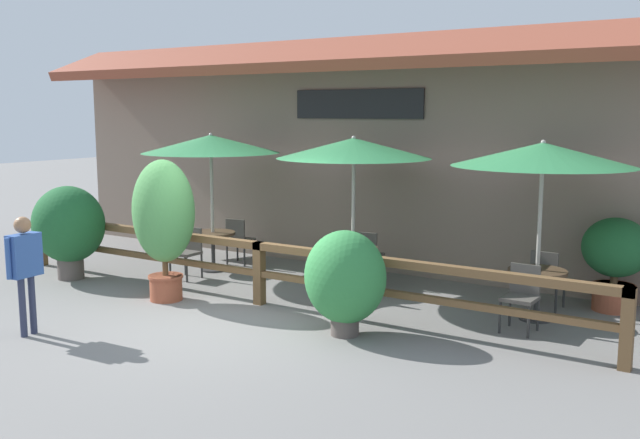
{
  "coord_description": "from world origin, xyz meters",
  "views": [
    {
      "loc": [
        6.36,
        -7.22,
        2.87
      ],
      "look_at": [
        0.8,
        1.49,
        1.3
      ],
      "focal_mm": 40.0,
      "sensor_mm": 36.0,
      "label": 1
    }
  ],
  "objects_px": {
    "patio_umbrella_near": "(211,144)",
    "chair_far_wallside": "(546,276)",
    "chair_near_wallside": "(239,238)",
    "patio_umbrella_middle": "(354,148)",
    "dining_table_middle": "(353,256)",
    "potted_plant_corner_fern": "(69,226)",
    "patio_umbrella_far": "(543,155)",
    "chair_middle_streetside": "(337,268)",
    "potted_plant_small_flowering": "(164,217)",
    "pedestrian": "(25,260)",
    "potted_plant_tall_tropical": "(345,278)",
    "dining_table_far": "(537,280)",
    "dining_table_near": "(213,240)",
    "chair_middle_wallside": "(368,253)",
    "chair_near_streetside": "(188,250)",
    "potted_plant_broad_leaf": "(615,256)",
    "chair_far_streetside": "(521,294)"
  },
  "relations": [
    {
      "from": "chair_far_wallside",
      "to": "patio_umbrella_far",
      "type": "bearing_deg",
      "value": 96.01
    },
    {
      "from": "patio_umbrella_middle",
      "to": "patio_umbrella_far",
      "type": "xyz_separation_m",
      "value": [
        2.97,
        -0.06,
        0.0
      ]
    },
    {
      "from": "dining_table_far",
      "to": "potted_plant_small_flowering",
      "type": "height_order",
      "value": "potted_plant_small_flowering"
    },
    {
      "from": "potted_plant_tall_tropical",
      "to": "pedestrian",
      "type": "height_order",
      "value": "pedestrian"
    },
    {
      "from": "chair_middle_wallside",
      "to": "chair_far_streetside",
      "type": "distance_m",
      "value": 3.27
    },
    {
      "from": "potted_plant_small_flowering",
      "to": "dining_table_far",
      "type": "bearing_deg",
      "value": 21.43
    },
    {
      "from": "patio_umbrella_far",
      "to": "pedestrian",
      "type": "xyz_separation_m",
      "value": [
        -5.34,
        -4.22,
        -1.3
      ]
    },
    {
      "from": "patio_umbrella_middle",
      "to": "dining_table_middle",
      "type": "distance_m",
      "value": 1.73
    },
    {
      "from": "chair_far_streetside",
      "to": "potted_plant_broad_leaf",
      "type": "height_order",
      "value": "potted_plant_broad_leaf"
    },
    {
      "from": "dining_table_far",
      "to": "potted_plant_corner_fern",
      "type": "distance_m",
      "value": 7.73
    },
    {
      "from": "patio_umbrella_far",
      "to": "potted_plant_broad_leaf",
      "type": "xyz_separation_m",
      "value": [
        0.81,
        1.08,
        -1.48
      ]
    },
    {
      "from": "chair_near_wallside",
      "to": "chair_far_wallside",
      "type": "xyz_separation_m",
      "value": [
        5.76,
        -0.03,
        0.0
      ]
    },
    {
      "from": "chair_middle_streetside",
      "to": "potted_plant_broad_leaf",
      "type": "distance_m",
      "value": 4.07
    },
    {
      "from": "dining_table_middle",
      "to": "chair_middle_streetside",
      "type": "bearing_deg",
      "value": -83.8
    },
    {
      "from": "patio_umbrella_middle",
      "to": "chair_middle_wallside",
      "type": "distance_m",
      "value": 1.9
    },
    {
      "from": "chair_far_wallside",
      "to": "pedestrian",
      "type": "bearing_deg",
      "value": 45.34
    },
    {
      "from": "chair_far_streetside",
      "to": "pedestrian",
      "type": "bearing_deg",
      "value": -144.21
    },
    {
      "from": "chair_far_wallside",
      "to": "potted_plant_small_flowering",
      "type": "distance_m",
      "value": 5.74
    },
    {
      "from": "chair_middle_streetside",
      "to": "dining_table_far",
      "type": "distance_m",
      "value": 2.95
    },
    {
      "from": "dining_table_middle",
      "to": "potted_plant_tall_tropical",
      "type": "bearing_deg",
      "value": -62.58
    },
    {
      "from": "potted_plant_corner_fern",
      "to": "patio_umbrella_far",
      "type": "bearing_deg",
      "value": 13.86
    },
    {
      "from": "dining_table_near",
      "to": "chair_middle_streetside",
      "type": "xyz_separation_m",
      "value": [
        2.94,
        -0.52,
        -0.07
      ]
    },
    {
      "from": "patio_umbrella_near",
      "to": "chair_far_wallside",
      "type": "xyz_separation_m",
      "value": [
        5.8,
        0.65,
        -1.8
      ]
    },
    {
      "from": "chair_near_streetside",
      "to": "potted_plant_broad_leaf",
      "type": "bearing_deg",
      "value": 14.45
    },
    {
      "from": "chair_near_wallside",
      "to": "chair_middle_wallside",
      "type": "bearing_deg",
      "value": 172.65
    },
    {
      "from": "pedestrian",
      "to": "chair_far_streetside",
      "type": "bearing_deg",
      "value": -60.17
    },
    {
      "from": "patio_umbrella_middle",
      "to": "chair_far_wallside",
      "type": "relative_size",
      "value": 2.85
    },
    {
      "from": "patio_umbrella_near",
      "to": "chair_far_wallside",
      "type": "relative_size",
      "value": 2.85
    },
    {
      "from": "patio_umbrella_middle",
      "to": "patio_umbrella_far",
      "type": "relative_size",
      "value": 1.0
    },
    {
      "from": "pedestrian",
      "to": "potted_plant_tall_tropical",
      "type": "bearing_deg",
      "value": -61.69
    },
    {
      "from": "chair_far_wallside",
      "to": "chair_middle_wallside",
      "type": "bearing_deg",
      "value": 1.7
    },
    {
      "from": "dining_table_near",
      "to": "patio_umbrella_far",
      "type": "relative_size",
      "value": 0.32
    },
    {
      "from": "potted_plant_tall_tropical",
      "to": "patio_umbrella_middle",
      "type": "bearing_deg",
      "value": 117.42
    },
    {
      "from": "patio_umbrella_far",
      "to": "chair_far_streetside",
      "type": "xyz_separation_m",
      "value": [
        -0.03,
        -0.61,
        -1.8
      ]
    },
    {
      "from": "chair_far_streetside",
      "to": "chair_near_wallside",
      "type": "bearing_deg",
      "value": 169.25
    },
    {
      "from": "patio_umbrella_far",
      "to": "chair_far_streetside",
      "type": "bearing_deg",
      "value": -92.41
    },
    {
      "from": "dining_table_near",
      "to": "chair_middle_wallside",
      "type": "distance_m",
      "value": 2.9
    },
    {
      "from": "patio_umbrella_middle",
      "to": "potted_plant_broad_leaf",
      "type": "height_order",
      "value": "patio_umbrella_middle"
    },
    {
      "from": "potted_plant_tall_tropical",
      "to": "potted_plant_small_flowering",
      "type": "xyz_separation_m",
      "value": [
        -3.2,
        0.02,
        0.54
      ]
    },
    {
      "from": "patio_umbrella_middle",
      "to": "chair_far_streetside",
      "type": "bearing_deg",
      "value": -12.93
    },
    {
      "from": "dining_table_far",
      "to": "pedestrian",
      "type": "height_order",
      "value": "pedestrian"
    },
    {
      "from": "patio_umbrella_middle",
      "to": "potted_plant_tall_tropical",
      "type": "xyz_separation_m",
      "value": [
        1.08,
        -2.07,
        -1.54
      ]
    },
    {
      "from": "chair_middle_streetside",
      "to": "potted_plant_small_flowering",
      "type": "height_order",
      "value": "potted_plant_small_flowering"
    },
    {
      "from": "chair_near_streetside",
      "to": "potted_plant_small_flowering",
      "type": "bearing_deg",
      "value": -61.28
    },
    {
      "from": "chair_middle_wallside",
      "to": "potted_plant_small_flowering",
      "type": "distance_m",
      "value": 3.47
    },
    {
      "from": "chair_near_wallside",
      "to": "patio_umbrella_middle",
      "type": "relative_size",
      "value": 0.35
    },
    {
      "from": "dining_table_middle",
      "to": "potted_plant_small_flowering",
      "type": "bearing_deg",
      "value": -135.86
    },
    {
      "from": "dining_table_middle",
      "to": "potted_plant_corner_fern",
      "type": "height_order",
      "value": "potted_plant_corner_fern"
    },
    {
      "from": "dining_table_near",
      "to": "potted_plant_tall_tropical",
      "type": "distance_m",
      "value": 4.42
    },
    {
      "from": "potted_plant_broad_leaf",
      "to": "pedestrian",
      "type": "distance_m",
      "value": 8.12
    }
  ]
}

